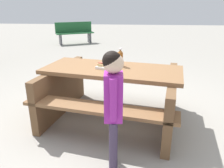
{
  "coord_description": "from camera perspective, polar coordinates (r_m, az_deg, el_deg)",
  "views": [
    {
      "loc": [
        -0.26,
        2.76,
        1.55
      ],
      "look_at": [
        0.0,
        0.0,
        0.52
      ],
      "focal_mm": 35.08,
      "sensor_mm": 36.0,
      "label": 1
    }
  ],
  "objects": [
    {
      "name": "park_bench_near",
      "position": [
        9.27,
        -9.74,
        13.12
      ],
      "size": [
        1.51,
        1.05,
        0.85
      ],
      "color": "#1E592D",
      "rests_on": "ground"
    },
    {
      "name": "soda_bottle",
      "position": [
        2.96,
        2.15,
        6.82
      ],
      "size": [
        0.07,
        0.07,
        0.24
      ],
      "color": "brown",
      "rests_on": "picnic_table"
    },
    {
      "name": "ground_plane",
      "position": [
        3.18,
        0.0,
        -8.92
      ],
      "size": [
        30.0,
        30.0,
        0.0
      ],
      "primitive_type": "plane",
      "color": "gray",
      "rests_on": "ground"
    },
    {
      "name": "child_in_coat",
      "position": [
        1.97,
        0.32,
        -3.55
      ],
      "size": [
        0.19,
        0.29,
        1.18
      ],
      "color": "#3F334C",
      "rests_on": "ground"
    },
    {
      "name": "picnic_table",
      "position": [
        2.99,
        0.0,
        -1.45
      ],
      "size": [
        2.03,
        1.71,
        0.75
      ],
      "color": "brown",
      "rests_on": "ground"
    },
    {
      "name": "hotdog_tray",
      "position": [
        2.85,
        -2.31,
        4.61
      ],
      "size": [
        0.21,
        0.17,
        0.08
      ],
      "color": "white",
      "rests_on": "picnic_table"
    }
  ]
}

